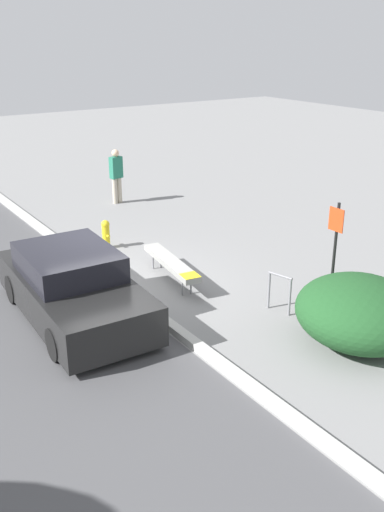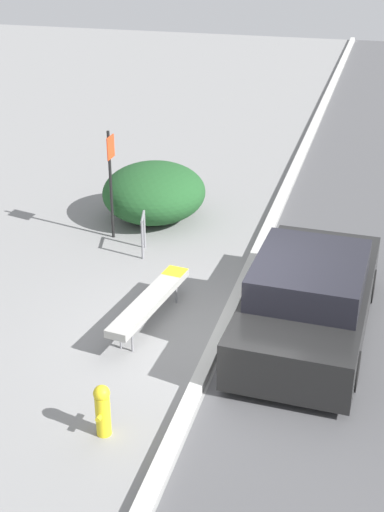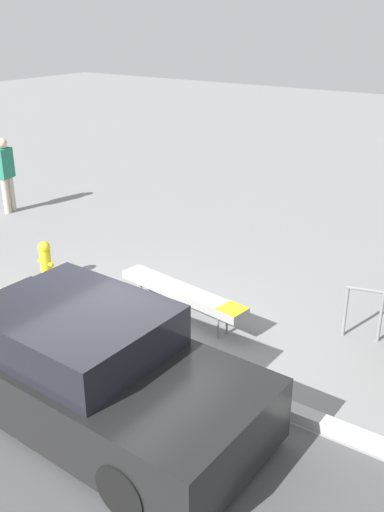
{
  "view_description": "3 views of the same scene",
  "coord_description": "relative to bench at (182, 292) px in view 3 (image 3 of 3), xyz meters",
  "views": [
    {
      "loc": [
        10.46,
        -5.07,
        5.3
      ],
      "look_at": [
        0.4,
        1.67,
        0.57
      ],
      "focal_mm": 40.0,
      "sensor_mm": 36.0,
      "label": 1
    },
    {
      "loc": [
        -9.4,
        -2.18,
        6.26
      ],
      "look_at": [
        1.39,
        0.82,
        0.77
      ],
      "focal_mm": 50.0,
      "sensor_mm": 36.0,
      "label": 2
    },
    {
      "loc": [
        4.85,
        -5.26,
        4.46
      ],
      "look_at": [
        0.16,
        1.59,
        0.92
      ],
      "focal_mm": 40.0,
      "sensor_mm": 36.0,
      "label": 3
    }
  ],
  "objects": [
    {
      "name": "parked_car_near",
      "position": [
        0.43,
        -2.54,
        0.2
      ],
      "size": [
        4.38,
        2.02,
        1.39
      ],
      "rotation": [
        0.0,
        0.0,
        -0.04
      ],
      "color": "black",
      "rests_on": "ground_plane"
    },
    {
      "name": "bike_rack",
      "position": [
        2.55,
        0.99,
        0.06
      ],
      "size": [
        0.54,
        0.19,
        0.83
      ],
      "rotation": [
        0.0,
        0.0,
        0.25
      ],
      "color": "gray",
      "rests_on": "ground_plane"
    },
    {
      "name": "bench",
      "position": [
        0.0,
        0.0,
        0.0
      ],
      "size": [
        2.4,
        0.69,
        0.52
      ],
      "rotation": [
        0.0,
        0.0,
        -0.14
      ],
      "color": "gray",
      "rests_on": "ground_plane"
    },
    {
      "name": "fire_hydrant",
      "position": [
        -2.78,
        -0.29,
        -0.04
      ],
      "size": [
        0.36,
        0.22,
        0.77
      ],
      "color": "gold",
      "rests_on": "ground_plane"
    },
    {
      "name": "ground_plane",
      "position": [
        -0.23,
        -1.22,
        -0.44
      ],
      "size": [
        60.0,
        60.0,
        0.0
      ],
      "primitive_type": "plane",
      "color": "gray"
    },
    {
      "name": "pedestrian",
      "position": [
        -6.49,
        1.92,
        0.52
      ],
      "size": [
        0.29,
        0.44,
        1.79
      ],
      "rotation": [
        0.0,
        0.0,
        1.75
      ],
      "color": "#B7AD99",
      "rests_on": "ground_plane"
    },
    {
      "name": "curb",
      "position": [
        -0.23,
        -1.22,
        -0.38
      ],
      "size": [
        60.0,
        0.2,
        0.13
      ],
      "color": "#B7B7B2",
      "rests_on": "ground_plane"
    }
  ]
}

